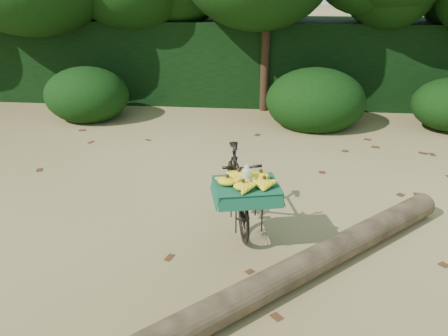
# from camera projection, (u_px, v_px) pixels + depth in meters

# --- Properties ---
(ground) EXTENTS (80.00, 80.00, 0.00)m
(ground) POSITION_uv_depth(u_px,v_px,m) (207.00, 237.00, 5.38)
(ground) COLOR tan
(ground) RESTS_ON ground
(vendor_bicycle) EXTENTS (0.91, 1.72, 0.92)m
(vendor_bicycle) POSITION_uv_depth(u_px,v_px,m) (238.00, 187.00, 5.51)
(vendor_bicycle) COLOR black
(vendor_bicycle) RESTS_ON ground
(fallen_log) EXTENTS (3.05, 2.97, 0.29)m
(fallen_log) POSITION_uv_depth(u_px,v_px,m) (315.00, 261.00, 4.69)
(fallen_log) COLOR brown
(fallen_log) RESTS_ON ground
(hedge_backdrop) EXTENTS (26.00, 1.80, 1.80)m
(hedge_backdrop) POSITION_uv_depth(u_px,v_px,m) (244.00, 60.00, 10.82)
(hedge_backdrop) COLOR black
(hedge_backdrop) RESTS_ON ground
(tree_row) EXTENTS (14.50, 2.00, 4.00)m
(tree_row) POSITION_uv_depth(u_px,v_px,m) (211.00, 12.00, 9.72)
(tree_row) COLOR black
(tree_row) RESTS_ON ground
(bush_clumps) EXTENTS (8.80, 1.70, 0.90)m
(bush_clumps) POSITION_uv_depth(u_px,v_px,m) (263.00, 102.00, 9.11)
(bush_clumps) COLOR black
(bush_clumps) RESTS_ON ground
(leaf_litter) EXTENTS (7.00, 7.30, 0.01)m
(leaf_litter) POSITION_uv_depth(u_px,v_px,m) (214.00, 210.00, 5.98)
(leaf_litter) COLOR #462712
(leaf_litter) RESTS_ON ground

